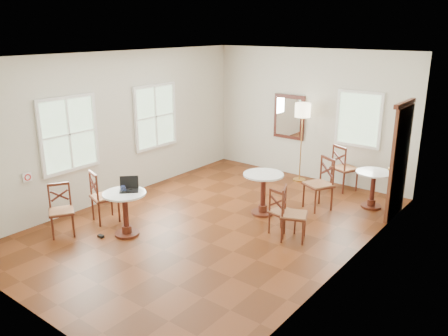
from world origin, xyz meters
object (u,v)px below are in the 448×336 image
cafe_table_near (125,209)px  floor_lamp (303,115)px  laptop (129,187)px  chair_back_a (344,168)px  chair_mid_b (293,214)px  water_glass (124,190)px  mouse (131,189)px  chair_mid_a (282,212)px  cafe_table_mid (263,189)px  navy_mug (123,189)px  chair_back_b (319,184)px  cafe_table_back (373,185)px  chair_near_a (103,196)px  chair_near_b (61,210)px  power_adapter (101,236)px

cafe_table_near → floor_lamp: bearing=78.1°
laptop → chair_back_a: bearing=19.0°
chair_mid_b → water_glass: (-2.32, -1.62, 0.37)m
chair_mid_b → mouse: size_ratio=8.73×
chair_mid_a → chair_mid_b: (0.25, -0.07, 0.04)m
cafe_table_mid → water_glass: water_glass is taller
laptop → navy_mug: bearing=-146.1°
chair_mid_a → mouse: size_ratio=7.89×
water_glass → laptop: bearing=108.6°
chair_back_a → chair_back_b: chair_back_b is taller
chair_mid_a → chair_mid_b: chair_mid_b is taller
chair_mid_a → mouse: chair_mid_a is taller
chair_back_a → cafe_table_near: bearing=89.2°
chair_mid_a → navy_mug: 2.73m
chair_back_a → navy_mug: size_ratio=8.26×
mouse → navy_mug: (-0.05, -0.12, 0.03)m
cafe_table_back → floor_lamp: (-1.94, 0.58, 1.08)m
cafe_table_near → chair_near_a: size_ratio=0.80×
chair_back_a → chair_near_a: bearing=80.6°
cafe_table_mid → chair_back_b: chair_back_b is taller
cafe_table_near → water_glass: size_ratio=6.87×
chair_mid_b → chair_back_a: 2.85m
cafe_table_near → mouse: 0.35m
chair_back_b → floor_lamp: (-1.13, 1.29, 1.03)m
chair_near_b → chair_mid_b: chair_mid_b is taller
power_adapter → water_glass: bearing=48.4°
cafe_table_mid → power_adapter: cafe_table_mid is taller
chair_back_a → chair_back_b: bearing=116.3°
cafe_table_mid → cafe_table_near: bearing=-121.1°
chair_back_b → navy_mug: chair_back_b is taller
floor_lamp → laptop: (-0.96, -4.28, -0.71)m
chair_near_b → chair_mid_a: chair_near_b is taller
cafe_table_mid → laptop: (-1.37, -2.09, 0.33)m
chair_near_b → chair_near_a: bearing=22.3°
chair_back_a → floor_lamp: bearing=23.7°
chair_near_b → navy_mug: chair_near_b is taller
chair_mid_b → chair_back_b: chair_back_b is taller
cafe_table_mid → chair_mid_b: 1.18m
chair_near_b → cafe_table_near: bearing=-22.6°
chair_near_a → water_glass: (0.79, -0.16, 0.35)m
laptop → power_adapter: bearing=-161.6°
cafe_table_back → floor_lamp: bearing=163.4°
cafe_table_near → laptop: bearing=103.0°
water_glass → chair_back_a: bearing=66.0°
chair_back_a → water_glass: (-1.98, -4.45, 0.32)m
chair_back_b → power_adapter: (-2.33, -3.48, -0.49)m
laptop → power_adapter: size_ratio=3.69×
navy_mug → chair_mid_a: bearing=37.4°
chair_near_a → chair_near_b: size_ratio=1.09×
laptop → chair_back_b: bearing=9.4°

